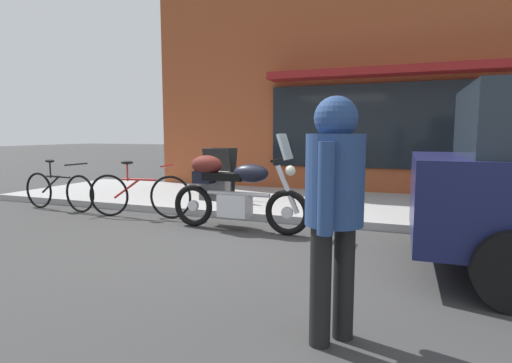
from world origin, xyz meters
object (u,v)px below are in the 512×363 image
Objects in this scene: second_bicycle_by_cafe at (58,190)px; parked_bicycle at (139,194)px; touring_motorcycle at (231,188)px; sandwich_board_sign at (220,174)px; pedestrian_walking at (334,191)px.

parked_bicycle is at bearing -0.25° from second_bicycle_by_cafe.
touring_motorcycle is 1.18× the size of parked_bicycle.
pedestrian_walking is at bearing -56.16° from sandwich_board_sign.
sandwich_board_sign is at bearing 63.77° from parked_bicycle.
parked_bicycle is 1.81× the size of sandwich_board_sign.
pedestrian_walking is at bearing -53.93° from touring_motorcycle.
touring_motorcycle is 1.23× the size of second_bicycle_by_cafe.
touring_motorcycle is 1.81m from parked_bicycle.
sandwich_board_sign is at bearing 120.18° from touring_motorcycle.
touring_motorcycle is 2.14× the size of sandwich_board_sign.
sandwich_board_sign is at bearing 123.84° from pedestrian_walking.
touring_motorcycle is 2.04m from sandwich_board_sign.
pedestrian_walking is at bearing -38.08° from parked_bicycle.
touring_motorcycle reaches higher than second_bicycle_by_cafe.
parked_bicycle is 1.73m from sandwich_board_sign.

